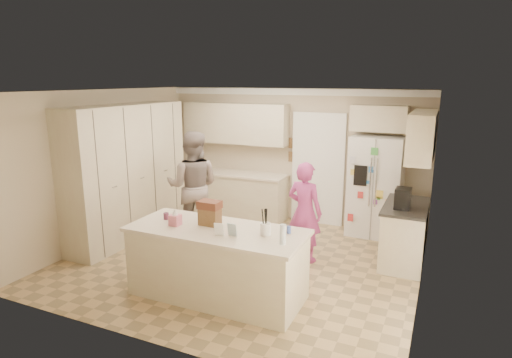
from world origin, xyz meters
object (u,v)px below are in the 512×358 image
at_px(coffee_maker, 403,198).
at_px(island_base, 217,264).
at_px(utensil_crock, 265,229).
at_px(teen_boy, 193,186).
at_px(tissue_box, 175,220).
at_px(dollhouse_body, 210,217).
at_px(refrigerator, 376,186).
at_px(teen_girl, 305,212).

xyz_separation_m(coffee_maker, island_base, (-2.05, -1.90, -0.63)).
xyz_separation_m(utensil_crock, teen_boy, (-2.04, 1.60, -0.04)).
relative_size(tissue_box, dollhouse_body, 0.54).
height_order(coffee_maker, island_base, coffee_maker).
xyz_separation_m(island_base, dollhouse_body, (-0.15, 0.10, 0.60)).
height_order(refrigerator, dollhouse_body, refrigerator).
relative_size(tissue_box, teen_boy, 0.07).
xyz_separation_m(dollhouse_body, teen_boy, (-1.24, 1.55, -0.08)).
distance_m(dollhouse_body, teen_boy, 1.98).
bearing_deg(island_base, coffee_maker, 42.83).
height_order(island_base, teen_girl, teen_girl).
height_order(tissue_box, teen_boy, teen_boy).
relative_size(island_base, dollhouse_body, 8.46).
distance_m(teen_boy, teen_girl, 2.06).
bearing_deg(teen_girl, dollhouse_body, 71.66).
distance_m(refrigerator, dollhouse_body, 3.48).
bearing_deg(dollhouse_body, tissue_box, -153.43).
xyz_separation_m(utensil_crock, tissue_box, (-1.20, -0.15, -0.00)).
distance_m(refrigerator, teen_boy, 3.25).
distance_m(coffee_maker, teen_boy, 3.45).
bearing_deg(dollhouse_body, teen_boy, 128.64).
bearing_deg(utensil_crock, teen_girl, 89.31).
distance_m(coffee_maker, utensil_crock, 2.32).
height_order(dollhouse_body, teen_girl, teen_girl).
xyz_separation_m(refrigerator, island_base, (-1.48, -3.17, -0.46)).
relative_size(island_base, teen_girl, 1.41).
xyz_separation_m(refrigerator, coffee_maker, (0.57, -1.27, 0.17)).
height_order(refrigerator, coffee_maker, refrigerator).
bearing_deg(coffee_maker, tissue_box, -142.43).
relative_size(refrigerator, tissue_box, 12.86).
relative_size(refrigerator, coffee_maker, 6.00).
bearing_deg(tissue_box, island_base, 10.30).
relative_size(refrigerator, teen_boy, 0.94).
height_order(refrigerator, tissue_box, refrigerator).
bearing_deg(tissue_box, teen_boy, 115.59).
bearing_deg(teen_girl, coffee_maker, -155.17).
distance_m(coffee_maker, teen_girl, 1.45).
relative_size(utensil_crock, teen_girl, 0.10).
height_order(refrigerator, utensil_crock, refrigerator).
distance_m(dollhouse_body, teen_girl, 1.69).
bearing_deg(tissue_box, teen_girl, 53.71).
bearing_deg(teen_girl, island_base, 77.75).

